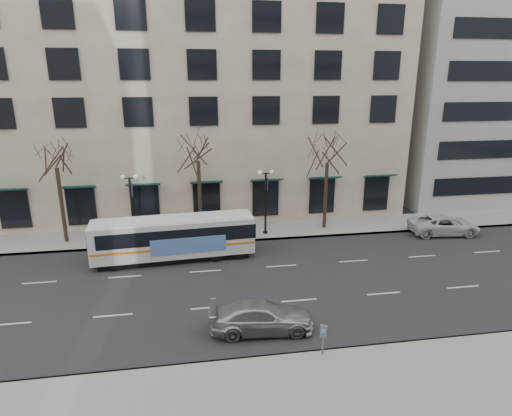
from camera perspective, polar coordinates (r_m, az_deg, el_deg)
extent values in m
plane|color=black|center=(25.82, -6.55, -10.54)|extent=(160.00, 160.00, 0.00)
cube|color=gray|center=(34.51, 1.01, -3.01)|extent=(80.00, 4.00, 0.15)
cube|color=tan|center=(43.92, -11.26, 16.85)|extent=(40.00, 20.00, 24.00)
cube|color=#999993|center=(55.06, 29.52, 20.83)|extent=(25.00, 20.00, 35.00)
cylinder|color=black|center=(34.24, -24.44, 0.17)|extent=(0.28, 0.28, 5.74)
cylinder|color=black|center=(32.95, -7.49, 1.16)|extent=(0.28, 0.28, 5.95)
cylinder|color=black|center=(34.71, 9.25, 1.48)|extent=(0.28, 0.28, 5.46)
cylinder|color=black|center=(32.77, -16.19, -0.34)|extent=(0.16, 0.16, 5.00)
cylinder|color=black|center=(33.52, -15.86, -4.17)|extent=(0.36, 0.36, 0.30)
cube|color=black|center=(32.15, -16.54, 3.83)|extent=(0.90, 0.06, 0.06)
sphere|color=silver|center=(32.19, -17.35, 3.96)|extent=(0.32, 0.32, 0.32)
sphere|color=silver|center=(32.08, -15.76, 4.05)|extent=(0.32, 0.32, 0.32)
cube|color=#422079|center=(32.33, -16.21, 2.38)|extent=(0.04, 0.45, 1.00)
cylinder|color=black|center=(33.00, 1.28, 0.47)|extent=(0.16, 0.16, 5.00)
cylinder|color=black|center=(33.74, 1.25, -3.35)|extent=(0.36, 0.36, 0.30)
cube|color=black|center=(32.39, 1.31, 4.63)|extent=(0.90, 0.06, 0.06)
sphere|color=silver|center=(32.29, 0.52, 4.78)|extent=(0.32, 0.32, 0.32)
sphere|color=silver|center=(32.45, 2.09, 4.83)|extent=(0.32, 0.32, 0.32)
cube|color=#422079|center=(32.60, 1.51, 3.18)|extent=(0.04, 0.45, 1.00)
cube|color=silver|center=(29.37, -10.90, -3.77)|extent=(10.84, 3.03, 2.45)
cube|color=black|center=(29.88, -10.75, -6.25)|extent=(9.97, 2.70, 0.40)
cube|color=black|center=(29.25, -10.42, -3.04)|extent=(10.41, 3.04, 0.98)
cube|color=orange|center=(29.52, -10.86, -4.54)|extent=(10.73, 3.05, 0.16)
cube|color=#5580CE|center=(28.39, -8.96, -4.94)|extent=(4.90, 0.38, 1.07)
cube|color=silver|center=(28.96, -11.04, -1.45)|extent=(10.29, 2.77, 0.07)
cylinder|color=black|center=(29.02, -18.14, -7.13)|extent=(0.91, 0.31, 0.89)
cylinder|color=black|center=(30.90, -17.85, -5.60)|extent=(0.91, 0.31, 0.89)
cylinder|color=black|center=(29.05, -5.37, -6.28)|extent=(0.91, 0.31, 0.89)
cylinder|color=black|center=(30.93, -5.90, -4.81)|extent=(0.91, 0.31, 0.89)
cylinder|color=black|center=(29.27, -2.24, -6.02)|extent=(0.91, 0.31, 0.89)
cylinder|color=black|center=(31.14, -2.96, -4.58)|extent=(0.91, 0.31, 0.89)
imported|color=#B1B4BA|center=(21.48, 0.76, -14.30)|extent=(5.21, 2.42, 1.47)
imported|color=silver|center=(36.89, 23.77, -2.07)|extent=(5.63, 3.08, 1.50)
cylinder|color=slate|center=(19.98, 8.90, -17.52)|extent=(0.09, 0.09, 0.99)
cube|color=slate|center=(19.61, 8.99, -15.93)|extent=(0.36, 0.30, 0.55)
cube|color=blue|center=(19.51, 9.20, -15.87)|extent=(0.15, 0.08, 0.20)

